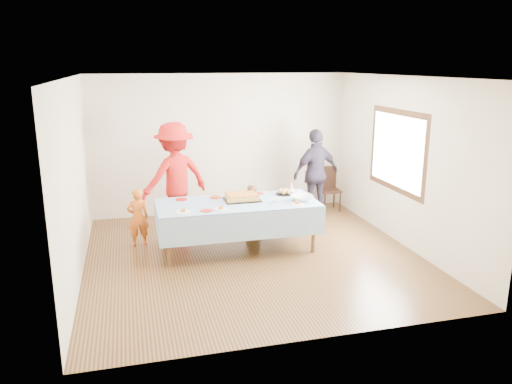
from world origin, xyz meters
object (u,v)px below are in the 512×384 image
(birthday_cake, at_px, (242,197))
(dining_chair, at_px, (329,186))
(adult_left, at_px, (175,177))
(party_table, at_px, (237,206))

(birthday_cake, relative_size, dining_chair, 0.65)
(adult_left, bearing_deg, dining_chair, 166.44)
(birthday_cake, xyz_separation_m, dining_chair, (2.17, 1.64, -0.34))
(party_table, height_order, dining_chair, dining_chair)
(dining_chair, height_order, adult_left, adult_left)
(party_table, xyz_separation_m, birthday_cake, (0.10, 0.11, 0.10))
(birthday_cake, bearing_deg, dining_chair, 37.11)
(party_table, relative_size, birthday_cake, 4.42)
(dining_chair, distance_m, adult_left, 3.17)
(party_table, distance_m, adult_left, 1.56)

